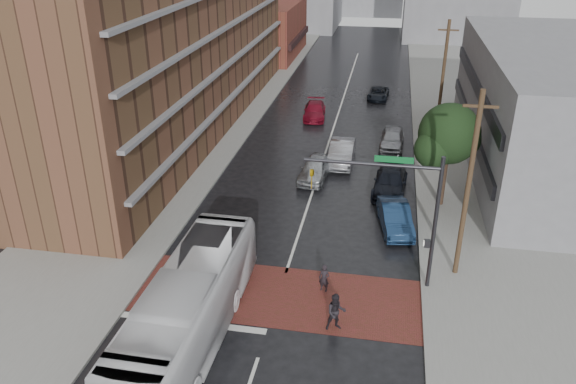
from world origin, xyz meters
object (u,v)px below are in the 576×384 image
(pedestrian_b, at_px, (336,312))
(car_parked_far, at_px, (392,139))
(car_travel_b, at_px, (342,153))
(car_parked_near, at_px, (395,217))
(car_parked_mid, at_px, (390,181))
(transit_bus, at_px, (189,308))
(car_travel_a, at_px, (315,169))
(suv_travel, at_px, (378,93))
(pedestrian_a, at_px, (324,278))
(car_travel_c, at_px, (315,111))

(pedestrian_b, height_order, car_parked_far, pedestrian_b)
(pedestrian_b, xyz_separation_m, car_parked_far, (2.15, 23.37, -0.13))
(car_travel_b, relative_size, car_parked_near, 1.10)
(pedestrian_b, distance_m, car_parked_mid, 15.22)
(transit_bus, bearing_deg, car_travel_a, 80.94)
(car_travel_a, distance_m, car_parked_mid, 5.46)
(car_travel_b, bearing_deg, car_parked_far, 46.33)
(car_parked_mid, bearing_deg, suv_travel, 98.73)
(car_travel_a, bearing_deg, pedestrian_a, -74.75)
(transit_bus, bearing_deg, car_parked_far, 72.13)
(car_travel_b, distance_m, car_parked_mid, 5.80)
(car_travel_b, relative_size, car_parked_far, 1.10)
(car_parked_far, bearing_deg, pedestrian_a, -95.97)
(car_travel_a, height_order, car_parked_far, car_parked_far)
(car_travel_b, xyz_separation_m, car_parked_far, (3.75, 3.88, -0.05))
(pedestrian_a, bearing_deg, car_parked_mid, 91.14)
(transit_bus, height_order, car_travel_b, transit_bus)
(car_travel_b, bearing_deg, suv_travel, 83.48)
(pedestrian_b, xyz_separation_m, car_travel_a, (-3.19, 16.20, -0.14))
(suv_travel, xyz_separation_m, car_parked_near, (2.01, -27.42, 0.18))
(pedestrian_a, distance_m, suv_travel, 34.49)
(transit_bus, bearing_deg, car_parked_near, 53.76)
(transit_bus, xyz_separation_m, car_travel_b, (4.63, 21.40, -0.89))
(car_parked_far, bearing_deg, car_parked_mid, -87.58)
(transit_bus, relative_size, pedestrian_a, 8.40)
(car_travel_b, bearing_deg, pedestrian_a, -87.19)
(car_travel_b, bearing_deg, car_travel_c, 109.01)
(car_parked_near, bearing_deg, car_parked_mid, 84.32)
(pedestrian_a, bearing_deg, transit_bus, -123.49)
(pedestrian_a, distance_m, car_parked_mid, 12.62)
(car_travel_a, bearing_deg, car_parked_near, -42.38)
(car_parked_near, height_order, car_parked_far, car_parked_far)
(transit_bus, distance_m, car_parked_far, 26.64)
(transit_bus, relative_size, car_parked_mid, 2.38)
(car_parked_far, bearing_deg, transit_bus, -105.92)
(pedestrian_a, height_order, car_parked_mid, car_parked_mid)
(pedestrian_a, bearing_deg, car_parked_far, 96.65)
(car_travel_c, bearing_deg, car_travel_a, -86.77)
(car_travel_c, bearing_deg, car_parked_mid, -68.75)
(car_travel_a, relative_size, car_parked_mid, 0.88)
(car_travel_c, relative_size, suv_travel, 1.13)
(pedestrian_b, height_order, car_travel_b, pedestrian_b)
(car_parked_near, distance_m, car_parked_far, 13.51)
(suv_travel, bearing_deg, car_travel_a, -95.67)
(car_travel_c, bearing_deg, suv_travel, 47.42)
(pedestrian_b, bearing_deg, car_travel_c, 83.82)
(car_parked_near, distance_m, car_parked_mid, 5.22)
(car_travel_a, height_order, car_travel_b, car_travel_b)
(car_parked_mid, bearing_deg, car_travel_c, 120.66)
(car_travel_a, bearing_deg, car_parked_far, 58.79)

